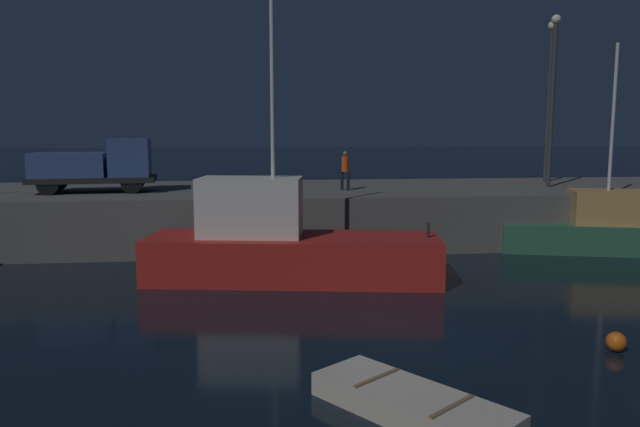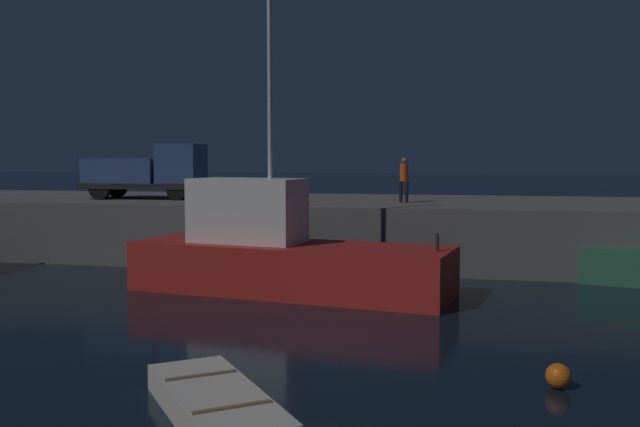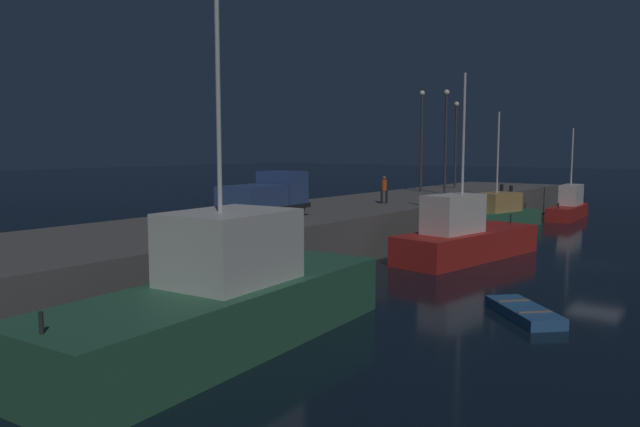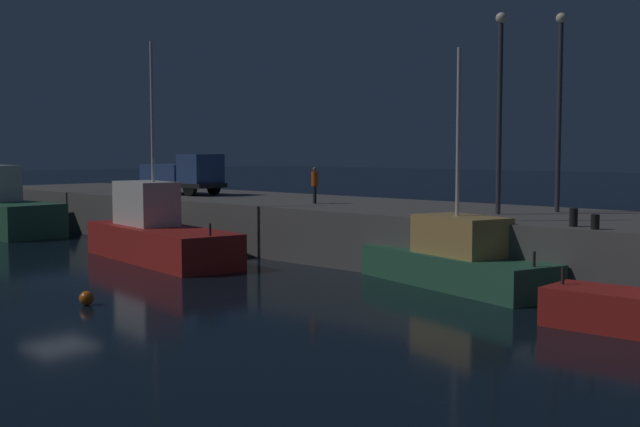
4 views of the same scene
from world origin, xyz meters
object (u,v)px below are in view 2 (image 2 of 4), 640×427
mooring_buoy_near (558,376)px  dockworker (404,177)px  fishing_boat_white (281,255)px  utility_truck (150,171)px  rowboat_white_mid (216,405)px

mooring_buoy_near → dockworker: bearing=105.9°
mooring_buoy_near → dockworker: (-4.19, 14.71, 3.17)m
fishing_boat_white → mooring_buoy_near: 10.76m
utility_truck → rowboat_white_mid: bearing=-61.7°
fishing_boat_white → utility_truck: (-7.81, 7.26, 2.41)m
rowboat_white_mid → utility_truck: utility_truck is taller
rowboat_white_mid → fishing_boat_white: bearing=99.5°
rowboat_white_mid → dockworker: size_ratio=2.21×
fishing_boat_white → rowboat_white_mid: 10.67m
rowboat_white_mid → mooring_buoy_near: 6.21m
mooring_buoy_near → rowboat_white_mid: bearing=-154.3°
mooring_buoy_near → dockworker: dockworker is taller
rowboat_white_mid → mooring_buoy_near: (5.60, 2.69, 0.01)m
rowboat_white_mid → utility_truck: bearing=118.3°
utility_truck → fishing_boat_white: bearing=-42.9°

